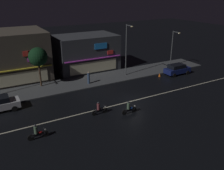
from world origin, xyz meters
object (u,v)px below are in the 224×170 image
at_px(streetlamp_mid, 127,47).
at_px(motorcycle_opposite_lane, 129,108).
at_px(motorcycle_following, 37,133).
at_px(traffic_cone, 160,75).
at_px(parked_car_near_kerb, 177,69).
at_px(streetlamp_east, 173,46).
at_px(pedestrian_on_sidewalk, 89,78).
at_px(motorcycle_lead, 99,109).

xyz_separation_m(streetlamp_mid, motorcycle_opposite_lane, (-6.34, -10.66, -4.08)).
distance_m(streetlamp_mid, motorcycle_following, 19.79).
xyz_separation_m(motorcycle_following, motorcycle_opposite_lane, (9.83, -0.00, 0.00)).
xyz_separation_m(streetlamp_mid, traffic_cone, (4.45, -2.76, -4.44)).
height_order(streetlamp_mid, motorcycle_opposite_lane, streetlamp_mid).
bearing_deg(motorcycle_following, parked_car_near_kerb, -169.16).
relative_size(streetlamp_east, traffic_cone, 11.20).
bearing_deg(motorcycle_following, streetlamp_mid, -153.09).
xyz_separation_m(streetlamp_east, parked_car_near_kerb, (-1.84, -3.36, -2.97)).
bearing_deg(parked_car_near_kerb, streetlamp_mid, -23.26).
bearing_deg(pedestrian_on_sidewalk, motorcycle_lead, -120.81).
bearing_deg(traffic_cone, motorcycle_opposite_lane, -143.82).
distance_m(streetlamp_east, parked_car_near_kerb, 4.85).
xyz_separation_m(pedestrian_on_sidewalk, motorcycle_following, (-9.51, -10.18, -0.32)).
distance_m(streetlamp_east, motorcycle_lead, 21.11).
height_order(streetlamp_east, pedestrian_on_sidewalk, streetlamp_east).
bearing_deg(parked_car_near_kerb, streetlamp_east, -118.76).
relative_size(streetlamp_east, motorcycle_following, 3.24).
xyz_separation_m(streetlamp_mid, motorcycle_following, (-16.17, -10.65, -4.08)).
distance_m(motorcycle_lead, motorcycle_following, 7.06).
bearing_deg(motorcycle_lead, streetlamp_mid, -129.58).
relative_size(pedestrian_on_sidewalk, motorcycle_opposite_lane, 0.92).
xyz_separation_m(streetlamp_mid, pedestrian_on_sidewalk, (-6.66, -0.48, -3.76)).
bearing_deg(motorcycle_lead, pedestrian_on_sidewalk, -100.98).
height_order(motorcycle_lead, traffic_cone, motorcycle_lead).
height_order(streetlamp_east, traffic_cone, streetlamp_east).
relative_size(pedestrian_on_sidewalk, motorcycle_lead, 0.92).
bearing_deg(parked_car_near_kerb, traffic_cone, -8.96).
bearing_deg(streetlamp_mid, parked_car_near_kerb, -23.26).
relative_size(streetlamp_east, motorcycle_lead, 3.24).
bearing_deg(streetlamp_east, motorcycle_following, -157.20).
xyz_separation_m(pedestrian_on_sidewalk, traffic_cone, (11.11, -2.29, -0.68)).
relative_size(parked_car_near_kerb, motorcycle_lead, 2.26).
bearing_deg(traffic_cone, motorcycle_following, -159.06).
distance_m(pedestrian_on_sidewalk, parked_car_near_kerb, 14.50).
relative_size(motorcycle_lead, traffic_cone, 3.45).
bearing_deg(pedestrian_on_sidewalk, traffic_cone, -25.93).
height_order(streetlamp_east, parked_car_near_kerb, streetlamp_east).
bearing_deg(parked_car_near_kerb, motorcycle_opposite_lane, 28.01).
bearing_deg(motorcycle_opposite_lane, traffic_cone, -144.80).
distance_m(motorcycle_following, motorcycle_opposite_lane, 9.83).
relative_size(pedestrian_on_sidewalk, parked_car_near_kerb, 0.41).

